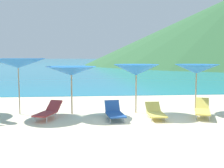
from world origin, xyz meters
TOP-DOWN VIEW (x-y plane):
  - ground_plane at (0.00, 10.00)m, footprint 50.00×100.00m
  - ocean_water at (0.00, 227.68)m, footprint 650.00×440.00m
  - umbrella_2 at (-4.97, 2.88)m, footprint 2.37×2.37m
  - umbrella_3 at (-2.79, 2.76)m, footprint 2.12×2.12m
  - umbrella_4 at (-0.04, 2.77)m, footprint 2.11×2.11m
  - umbrella_5 at (2.65, 2.85)m, footprint 2.00×2.00m
  - lounge_chair_1 at (-1.09, 1.60)m, footprint 0.74×1.35m
  - lounge_chair_2 at (2.47, 1.71)m, footprint 1.13×1.71m
  - lounge_chair_3 at (-3.64, 1.92)m, footprint 1.02×1.60m
  - lounge_chair_5 at (0.54, 1.67)m, footprint 0.65×1.46m

SIDE VIEW (x-z plane):
  - ground_plane at x=0.00m, z-range -0.30..0.00m
  - ocean_water at x=0.00m, z-range 0.00..0.02m
  - lounge_chair_5 at x=0.54m, z-range -0.03..0.52m
  - lounge_chair_1 at x=-1.09m, z-range -0.04..0.63m
  - lounge_chair_3 at x=-3.64m, z-range -0.01..0.62m
  - lounge_chair_2 at x=2.47m, z-range -0.03..0.65m
  - umbrella_3 at x=-2.79m, z-range 0.82..2.82m
  - umbrella_4 at x=-0.04m, z-range 0.81..2.89m
  - umbrella_5 at x=2.65m, z-range 0.83..2.91m
  - umbrella_2 at x=-4.97m, z-range 0.97..3.32m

